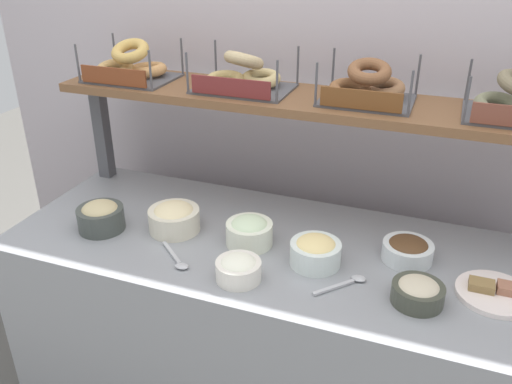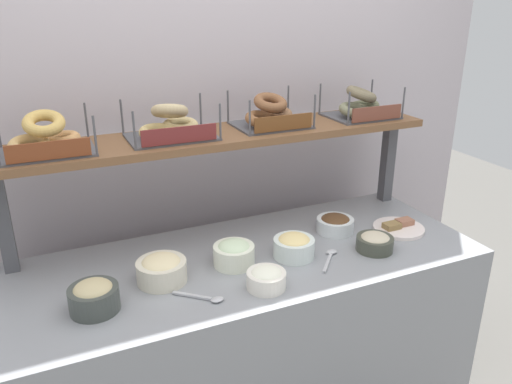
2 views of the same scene
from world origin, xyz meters
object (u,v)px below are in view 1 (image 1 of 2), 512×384
(bagel_basket_cinnamon_raisin, at_px, (367,87))
(bagel_basket_plain, at_px, (243,77))
(bowl_potato_salad, at_px, (174,217))
(bowl_tuna_salad, at_px, (418,292))
(bowl_egg_salad, at_px, (315,251))
(bagel_basket_sesame, at_px, (131,67))
(serving_plate_white, at_px, (495,292))
(bowl_scallion_spread, at_px, (249,231))
(bowl_hummus, at_px, (101,216))
(bowl_cream_cheese, at_px, (238,268))
(bowl_chocolate_spread, at_px, (408,250))
(serving_spoon_near_plate, at_px, (348,282))
(serving_spoon_by_edge, at_px, (177,260))

(bagel_basket_cinnamon_raisin, bearing_deg, bagel_basket_plain, -178.41)
(bagel_basket_plain, height_order, bagel_basket_cinnamon_raisin, bagel_basket_plain)
(bowl_potato_salad, bearing_deg, bowl_tuna_salad, -7.92)
(bowl_egg_salad, xyz_separation_m, bagel_basket_sesame, (-0.81, 0.32, 0.43))
(serving_plate_white, bearing_deg, bowl_egg_salad, -177.50)
(serving_plate_white, bearing_deg, bowl_scallion_spread, 178.97)
(bagel_basket_plain, bearing_deg, bowl_hummus, -134.84)
(bowl_potato_salad, height_order, bowl_cream_cheese, bowl_potato_salad)
(bowl_tuna_salad, xyz_separation_m, bagel_basket_plain, (-0.68, 0.41, 0.44))
(bowl_hummus, xyz_separation_m, serving_plate_white, (1.27, 0.08, -0.04))
(bowl_chocolate_spread, bearing_deg, bowl_cream_cheese, -148.27)
(bowl_potato_salad, distance_m, bowl_scallion_spread, 0.27)
(bowl_hummus, height_order, bagel_basket_plain, bagel_basket_plain)
(bagel_basket_plain, bearing_deg, serving_plate_white, -19.02)
(bowl_hummus, xyz_separation_m, bowl_potato_salad, (0.24, 0.08, -0.00))
(bowl_hummus, bearing_deg, bowl_scallion_spread, 9.80)
(bowl_egg_salad, height_order, serving_spoon_near_plate, bowl_egg_salad)
(bowl_chocolate_spread, bearing_deg, bowl_scallion_spread, -170.01)
(bowl_egg_salad, bearing_deg, serving_plate_white, 2.50)
(bowl_hummus, height_order, serving_spoon_near_plate, bowl_hummus)
(bowl_potato_salad, distance_m, serving_plate_white, 1.03)
(bowl_tuna_salad, bearing_deg, serving_spoon_near_plate, 176.34)
(bowl_chocolate_spread, xyz_separation_m, bagel_basket_plain, (-0.63, 0.21, 0.44))
(bowl_cream_cheese, height_order, serving_spoon_by_edge, bowl_cream_cheese)
(bagel_basket_plain, bearing_deg, bowl_egg_salad, -41.81)
(serving_spoon_near_plate, bearing_deg, bagel_basket_sesame, 157.35)
(bowl_tuna_salad, height_order, bowl_chocolate_spread, bowl_chocolate_spread)
(bowl_tuna_salad, distance_m, serving_spoon_by_edge, 0.72)
(serving_plate_white, xyz_separation_m, bagel_basket_cinnamon_raisin, (-0.46, 0.32, 0.47))
(bowl_tuna_salad, distance_m, bowl_egg_salad, 0.33)
(serving_spoon_by_edge, relative_size, bagel_basket_plain, 0.45)
(bowl_egg_salad, relative_size, bowl_scallion_spread, 1.03)
(bowl_cream_cheese, bearing_deg, serving_plate_white, 14.27)
(serving_spoon_by_edge, bearing_deg, bowl_hummus, 165.04)
(serving_spoon_near_plate, bearing_deg, serving_plate_white, 13.20)
(bowl_tuna_salad, relative_size, bowl_scallion_spread, 0.95)
(bowl_hummus, bearing_deg, bagel_basket_plain, 45.16)
(bowl_chocolate_spread, bearing_deg, bowl_tuna_salad, -76.26)
(bowl_chocolate_spread, relative_size, serving_spoon_by_edge, 1.07)
(serving_spoon_by_edge, bearing_deg, serving_spoon_near_plate, 7.85)
(bowl_potato_salad, xyz_separation_m, bowl_cream_cheese, (0.32, -0.19, -0.01))
(bowl_hummus, bearing_deg, bagel_basket_cinnamon_raisin, 26.02)
(bowl_chocolate_spread, height_order, bagel_basket_sesame, bagel_basket_sesame)
(bowl_scallion_spread, relative_size, bagel_basket_cinnamon_raisin, 0.52)
(bowl_scallion_spread, bearing_deg, bowl_hummus, -170.20)
(bowl_scallion_spread, xyz_separation_m, serving_spoon_near_plate, (0.35, -0.11, -0.04))
(bagel_basket_cinnamon_raisin, bearing_deg, bowl_tuna_salad, -58.84)
(bowl_potato_salad, xyz_separation_m, serving_plate_white, (1.03, -0.01, -0.04))
(bowl_hummus, relative_size, bowl_scallion_spread, 1.03)
(serving_plate_white, bearing_deg, bowl_hummus, -176.60)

